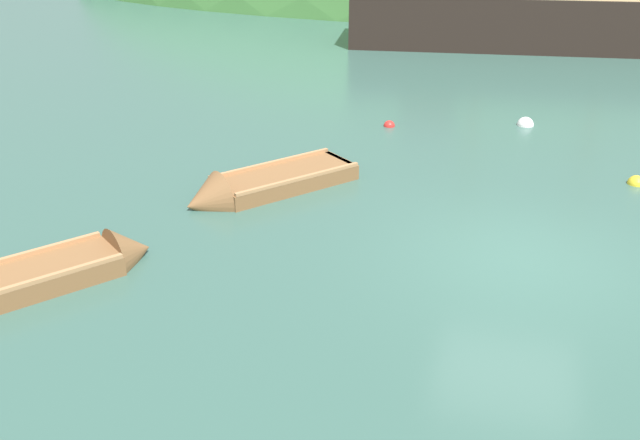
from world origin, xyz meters
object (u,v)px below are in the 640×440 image
(rowboat_far, at_px, (69,270))
(buoy_white, at_px, (525,125))
(rowboat_outer_left, at_px, (258,189))
(buoy_red, at_px, (389,126))
(sailing_ship, at_px, (533,26))
(buoy_yellow, at_px, (636,184))

(rowboat_far, height_order, buoy_white, rowboat_far)
(rowboat_outer_left, relative_size, rowboat_far, 1.17)
(rowboat_far, relative_size, buoy_red, 10.29)
(sailing_ship, height_order, buoy_white, sailing_ship)
(sailing_ship, relative_size, buoy_red, 57.13)
(buoy_white, xyz_separation_m, buoy_yellow, (2.31, -3.49, 0.00))
(buoy_white, distance_m, buoy_yellow, 4.18)
(buoy_white, bearing_deg, buoy_yellow, -56.52)
(buoy_white, bearing_deg, sailing_ship, 90.25)
(rowboat_outer_left, relative_size, buoy_red, 12.03)
(sailing_ship, xyz_separation_m, buoy_white, (0.05, -10.49, -0.74))
(buoy_white, xyz_separation_m, buoy_red, (-3.35, -1.05, 0.00))
(sailing_ship, bearing_deg, buoy_yellow, -87.95)
(buoy_white, bearing_deg, rowboat_outer_left, -129.41)
(buoy_yellow, bearing_deg, buoy_red, 156.74)
(sailing_ship, xyz_separation_m, buoy_red, (-3.31, -11.55, -0.74))
(rowboat_outer_left, distance_m, rowboat_far, 4.30)
(rowboat_outer_left, height_order, buoy_yellow, rowboat_outer_left)
(buoy_red, bearing_deg, buoy_yellow, -23.26)
(buoy_red, bearing_deg, rowboat_outer_left, -108.29)
(buoy_red, bearing_deg, sailing_ship, 74.01)
(sailing_ship, relative_size, buoy_yellow, 46.64)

